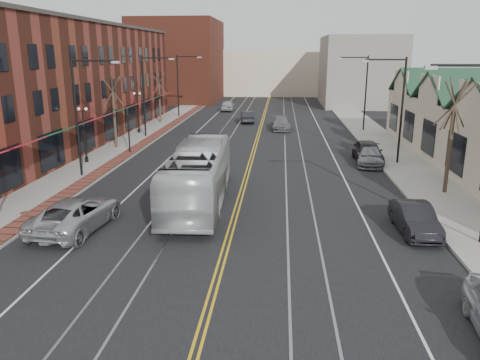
% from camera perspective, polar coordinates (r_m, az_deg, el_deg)
% --- Properties ---
extents(ground, '(160.00, 160.00, 0.00)m').
position_cam_1_polar(ground, '(17.05, -3.63, -14.51)').
color(ground, black).
rests_on(ground, ground).
extents(sidewalk_left, '(4.00, 120.00, 0.15)m').
position_cam_1_polar(sidewalk_left, '(38.39, -17.06, 1.99)').
color(sidewalk_left, gray).
rests_on(sidewalk_left, ground).
extents(sidewalk_right, '(4.00, 120.00, 0.15)m').
position_cam_1_polar(sidewalk_right, '(36.91, 20.05, 1.21)').
color(sidewalk_right, gray).
rests_on(sidewalk_right, ground).
extents(building_left, '(10.00, 50.00, 11.00)m').
position_cam_1_polar(building_left, '(46.86, -22.49, 10.53)').
color(building_left, maroon).
rests_on(building_left, ground).
extents(backdrop_left, '(14.00, 18.00, 14.00)m').
position_cam_1_polar(backdrop_left, '(86.59, -7.45, 14.20)').
color(backdrop_left, maroon).
rests_on(backdrop_left, ground).
extents(backdrop_mid, '(22.00, 14.00, 9.00)m').
position_cam_1_polar(backdrop_mid, '(99.72, 3.75, 12.98)').
color(backdrop_mid, '#C5B497').
rests_on(backdrop_mid, ground).
extents(backdrop_right, '(12.00, 16.00, 11.00)m').
position_cam_1_polar(backdrop_right, '(80.67, 14.39, 12.72)').
color(backdrop_right, slate).
rests_on(backdrop_right, ground).
extents(streetlight_l_1, '(3.33, 0.25, 8.00)m').
position_cam_1_polar(streetlight_l_1, '(33.59, -18.72, 8.62)').
color(streetlight_l_1, black).
rests_on(streetlight_l_1, sidewalk_left).
extents(streetlight_l_2, '(3.33, 0.25, 8.00)m').
position_cam_1_polar(streetlight_l_2, '(48.62, -11.19, 10.95)').
color(streetlight_l_2, black).
rests_on(streetlight_l_2, sidewalk_left).
extents(streetlight_l_3, '(3.33, 0.25, 8.00)m').
position_cam_1_polar(streetlight_l_3, '(64.12, -7.21, 12.10)').
color(streetlight_l_3, black).
rests_on(streetlight_l_3, sidewalk_left).
extents(streetlight_r_1, '(3.33, 0.25, 8.00)m').
position_cam_1_polar(streetlight_r_1, '(37.80, 18.56, 9.29)').
color(streetlight_r_1, black).
rests_on(streetlight_r_1, sidewalk_right).
extents(streetlight_r_2, '(3.33, 0.25, 8.00)m').
position_cam_1_polar(streetlight_r_2, '(53.45, 14.65, 11.12)').
color(streetlight_r_2, black).
rests_on(streetlight_r_2, sidewalk_right).
extents(lamppost_l_2, '(0.84, 0.28, 4.27)m').
position_cam_1_polar(lamppost_l_2, '(38.29, -18.43, 5.10)').
color(lamppost_l_2, black).
rests_on(lamppost_l_2, sidewalk_left).
extents(lamppost_l_3, '(0.84, 0.28, 4.27)m').
position_cam_1_polar(lamppost_l_3, '(51.30, -12.31, 7.93)').
color(lamppost_l_3, black).
rests_on(lamppost_l_3, sidewalk_left).
extents(tree_left_near, '(1.78, 1.37, 6.48)m').
position_cam_1_polar(tree_left_near, '(43.52, -15.12, 8.24)').
color(tree_left_near, '#382B21').
rests_on(tree_left_near, sidewalk_left).
extents(tree_left_far, '(1.66, 1.28, 6.02)m').
position_cam_1_polar(tree_left_far, '(58.76, -9.79, 10.01)').
color(tree_left_far, '#382B21').
rests_on(tree_left_far, sidewalk_left).
extents(tree_right_mid, '(1.90, 1.46, 6.93)m').
position_cam_1_polar(tree_right_mid, '(30.73, 24.36, 5.11)').
color(tree_right_mid, '#382B21').
rests_on(tree_right_mid, sidewalk_right).
extents(manhole_far, '(0.60, 0.60, 0.02)m').
position_cam_1_polar(manhole_far, '(27.63, -24.66, -3.65)').
color(manhole_far, '#592D19').
rests_on(manhole_far, sidewalk_left).
extents(traffic_signal, '(0.18, 0.15, 3.80)m').
position_cam_1_polar(traffic_signal, '(41.18, -13.44, 6.33)').
color(traffic_signal, black).
rests_on(traffic_signal, sidewalk_left).
extents(transit_bus, '(3.36, 12.18, 3.36)m').
position_cam_1_polar(transit_bus, '(26.86, -5.07, 0.60)').
color(transit_bus, silver).
rests_on(transit_bus, ground).
extents(parked_suv, '(3.24, 6.05, 1.62)m').
position_cam_1_polar(parked_suv, '(24.38, -19.34, -3.92)').
color(parked_suv, '#A9ACB1').
rests_on(parked_suv, ground).
extents(parked_car_b, '(1.64, 4.41, 1.44)m').
position_cam_1_polar(parked_car_b, '(24.13, 20.53, -4.45)').
color(parked_car_b, black).
rests_on(parked_car_b, ground).
extents(parked_car_c, '(2.55, 4.94, 1.37)m').
position_cam_1_polar(parked_car_c, '(37.73, 15.55, 2.83)').
color(parked_car_c, slate).
rests_on(parked_car_c, ground).
extents(parked_car_d, '(2.02, 4.98, 1.69)m').
position_cam_1_polar(parked_car_d, '(38.65, 15.31, 3.38)').
color(parked_car_d, black).
rests_on(parked_car_d, ground).
extents(distant_car_left, '(2.08, 4.53, 1.44)m').
position_cam_1_polar(distant_car_left, '(58.74, 0.89, 7.71)').
color(distant_car_left, black).
rests_on(distant_car_left, ground).
extents(distant_car_right, '(2.20, 5.01, 1.43)m').
position_cam_1_polar(distant_car_right, '(53.32, 5.02, 6.88)').
color(distant_car_right, slate).
rests_on(distant_car_right, ground).
extents(distant_car_far, '(1.97, 4.75, 1.61)m').
position_cam_1_polar(distant_car_far, '(70.77, -1.49, 9.07)').
color(distant_car_far, '#A8AAAF').
rests_on(distant_car_far, ground).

